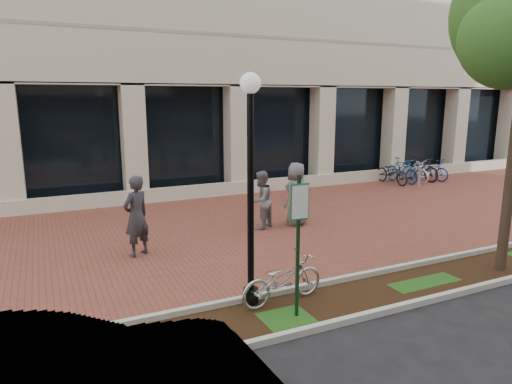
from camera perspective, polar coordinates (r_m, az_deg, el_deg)
name	(u,v)px	position (r m, az deg, el deg)	size (l,w,h in m)	color
ground	(239,229)	(13.32, -2.08, -4.61)	(120.00, 120.00, 0.00)	black
brick_plaza	(239,229)	(13.32, -2.08, -4.59)	(40.00, 9.00, 0.01)	brown
planting_strip	(349,299)	(9.04, 11.56, -13.01)	(40.00, 1.50, 0.01)	black
curb_plaza_side	(327,282)	(9.57, 8.84, -11.10)	(40.00, 0.12, 0.12)	#B3B4AA
curb_street_side	(375,313)	(8.49, 14.70, -14.45)	(40.00, 0.12, 0.12)	#B3B4AA
parking_sign	(299,229)	(7.69, 5.34, -4.63)	(0.34, 0.07, 2.51)	#153C1B
lamppost	(251,179)	(7.99, -0.69, 1.69)	(0.36, 0.36, 4.17)	black
locked_bicycle	(283,279)	(8.59, 3.34, -10.85)	(0.60, 1.73, 0.91)	#B6B6BA
pedestrian_left	(136,216)	(11.22, -14.74, -2.94)	(0.72, 0.47, 1.97)	#2C2C32
pedestrian_mid	(261,200)	(13.13, 0.61, -1.03)	(0.82, 0.64, 1.70)	slate
pedestrian_right	(296,194)	(13.55, 5.04, -0.27)	(0.92, 0.60, 1.89)	#5D5D61
bollard	(419,177)	(20.02, 19.74, 1.76)	(0.12, 0.12, 1.02)	silver
bike_rack_cluster	(411,170)	(21.71, 18.83, 2.58)	(3.08, 2.02, 1.12)	black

